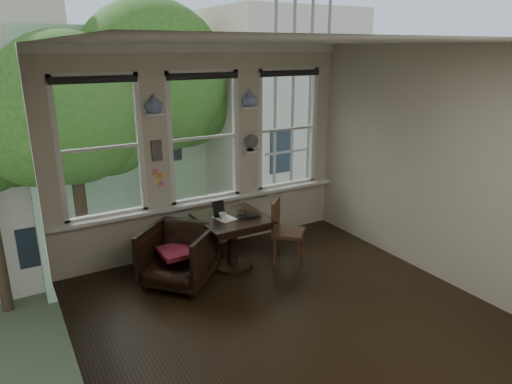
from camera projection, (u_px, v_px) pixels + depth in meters
ground at (287, 314)px, 5.27m from camera, size 4.50×4.50×0.00m
ceiling at (293, 42)px, 4.36m from camera, size 4.50×4.50×0.00m
wall_back at (203, 151)px, 6.67m from camera, size 4.50×0.00×4.50m
wall_front at (485, 281)px, 2.96m from camera, size 4.50×0.00×4.50m
wall_left at (63, 232)px, 3.74m from camera, size 0.00×4.50×4.50m
wall_right at (434, 165)px, 5.89m from camera, size 0.00×4.50×4.50m
window_left at (100, 148)px, 5.91m from camera, size 1.10×0.12×1.90m
window_center at (203, 137)px, 6.61m from camera, size 1.10×0.12×1.90m
window_right at (286, 129)px, 7.30m from camera, size 1.10×0.12×1.90m
shelf_left at (155, 114)px, 6.06m from camera, size 0.26×0.16×0.03m
shelf_right at (250, 107)px, 6.75m from camera, size 0.26×0.16×0.03m
intercom at (156, 151)px, 6.23m from camera, size 0.14×0.06×0.28m
sticky_notes at (158, 175)px, 6.34m from camera, size 0.16×0.01×0.24m
desk_fan at (250, 145)px, 6.91m from camera, size 0.20×0.20×0.24m
vase_left at (154, 104)px, 6.02m from camera, size 0.24×0.24×0.25m
vase_right at (250, 98)px, 6.71m from camera, size 0.24×0.24×0.25m
table at (232, 242)px, 6.31m from camera, size 0.90×0.90×0.75m
armchair_left at (178, 256)px, 5.87m from camera, size 1.18×1.18×0.77m
cushion_red at (178, 251)px, 5.85m from camera, size 0.45×0.45×0.06m
side_chair_right at (289, 232)px, 6.44m from camera, size 0.59×0.59×0.92m
laptop at (249, 217)px, 6.14m from camera, size 0.36×0.27×0.03m
mug at (222, 216)px, 6.09m from camera, size 0.13×0.13×0.09m
drinking_glass at (242, 214)px, 6.17m from camera, size 0.16×0.16×0.10m
tablet at (219, 209)px, 6.17m from camera, size 0.16×0.08×0.22m
papers at (225, 218)px, 6.14m from camera, size 0.28×0.34×0.00m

